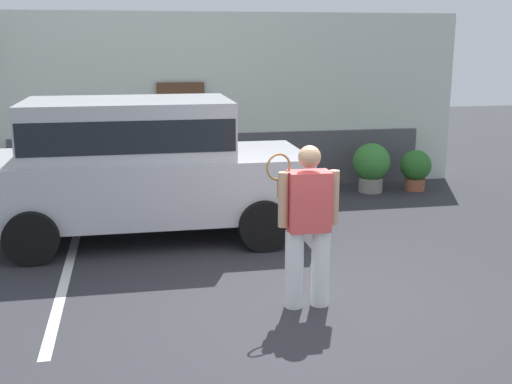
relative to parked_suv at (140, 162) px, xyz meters
The scene contains 7 objects.
ground_plane 3.62m from the parked_suv, 61.31° to the right, with size 40.00×40.00×0.00m, color #2D2D33.
parking_stripe_0 2.14m from the parked_suv, 123.16° to the right, with size 0.12×4.40×0.01m, color silver.
house_frontage 3.55m from the parked_suv, 62.22° to the left, with size 9.57×0.40×3.40m.
parked_suv is the anchor object (origin of this frame).
tennis_player_man 3.42m from the parked_suv, 59.73° to the right, with size 0.80×0.28×1.80m.
potted_plant_by_porch 4.93m from the parked_suv, 25.63° to the left, with size 0.72×0.72×0.95m.
potted_plant_secondary 5.75m from the parked_suv, 21.35° to the left, with size 0.60×0.60×0.80m.
Camera 1 is at (-1.75, -6.30, 2.87)m, focal length 44.75 mm.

